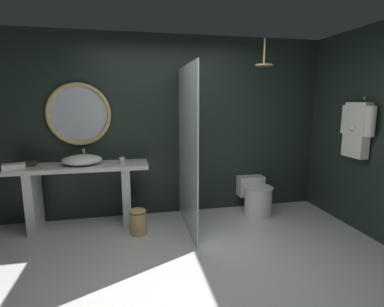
% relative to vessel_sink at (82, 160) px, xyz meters
% --- Properties ---
extents(ground_plane, '(5.76, 5.76, 0.00)m').
position_rel_vessel_sink_xyz_m(ground_plane, '(1.22, -1.58, -0.92)').
color(ground_plane, silver).
extents(back_wall_panel, '(4.80, 0.10, 2.60)m').
position_rel_vessel_sink_xyz_m(back_wall_panel, '(1.22, 0.32, 0.38)').
color(back_wall_panel, '#1E2823').
rests_on(back_wall_panel, ground_plane).
extents(side_wall_right, '(0.10, 2.47, 2.60)m').
position_rel_vessel_sink_xyz_m(side_wall_right, '(3.57, -0.82, 0.38)').
color(side_wall_right, '#1E2823').
rests_on(side_wall_right, ground_plane).
extents(vanity_counter, '(1.77, 0.49, 0.85)m').
position_rel_vessel_sink_xyz_m(vanity_counter, '(-0.04, 0.01, -0.35)').
color(vanity_counter, silver).
rests_on(vanity_counter, ground_plane).
extents(vessel_sink, '(0.51, 0.42, 0.19)m').
position_rel_vessel_sink_xyz_m(vessel_sink, '(0.00, 0.00, 0.00)').
color(vessel_sink, white).
rests_on(vessel_sink, vanity_counter).
extents(tumbler_cup, '(0.08, 0.08, 0.09)m').
position_rel_vessel_sink_xyz_m(tumbler_cup, '(0.51, -0.04, -0.02)').
color(tumbler_cup, silver).
rests_on(tumbler_cup, vanity_counter).
extents(tissue_box, '(0.15, 0.11, 0.06)m').
position_rel_vessel_sink_xyz_m(tissue_box, '(-0.65, 0.05, -0.04)').
color(tissue_box, '#3D3323').
rests_on(tissue_box, vanity_counter).
extents(round_wall_mirror, '(0.85, 0.05, 0.85)m').
position_rel_vessel_sink_xyz_m(round_wall_mirror, '(-0.04, 0.23, 0.58)').
color(round_wall_mirror, tan).
extents(shower_glass_panel, '(0.02, 1.22, 2.12)m').
position_rel_vessel_sink_xyz_m(shower_glass_panel, '(1.34, -0.34, 0.14)').
color(shower_glass_panel, silver).
rests_on(shower_glass_panel, ground_plane).
extents(rain_shower_head, '(0.23, 0.23, 0.36)m').
position_rel_vessel_sink_xyz_m(rain_shower_head, '(2.42, -0.17, 1.26)').
color(rain_shower_head, tan).
extents(hanging_bathrobe, '(0.20, 0.51, 0.76)m').
position_rel_vessel_sink_xyz_m(hanging_bathrobe, '(3.43, -0.79, 0.43)').
color(hanging_bathrobe, tan).
extents(toilet, '(0.42, 0.62, 0.52)m').
position_rel_vessel_sink_xyz_m(toilet, '(2.45, -0.04, -0.66)').
color(toilet, white).
rests_on(toilet, ground_plane).
extents(waste_bin, '(0.21, 0.21, 0.34)m').
position_rel_vessel_sink_xyz_m(waste_bin, '(0.69, -0.39, -0.75)').
color(waste_bin, tan).
rests_on(waste_bin, ground_plane).
extents(folded_hand_towel, '(0.28, 0.21, 0.08)m').
position_rel_vessel_sink_xyz_m(folded_hand_towel, '(-0.77, -0.14, -0.03)').
color(folded_hand_towel, silver).
rests_on(folded_hand_towel, vanity_counter).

